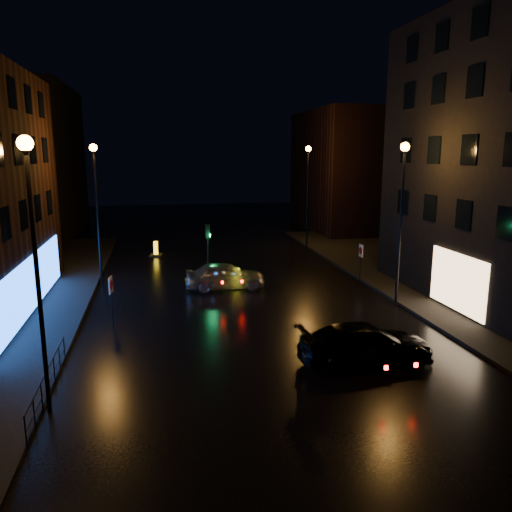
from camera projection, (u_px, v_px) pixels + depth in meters
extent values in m
plane|color=black|center=(278.00, 365.00, 18.89)|extent=(120.00, 120.00, 0.00)
cube|color=black|center=(478.00, 288.00, 29.23)|extent=(12.00, 44.00, 0.15)
cube|color=black|center=(31.00, 161.00, 47.98)|extent=(8.00, 16.00, 14.00)
cube|color=black|center=(346.00, 171.00, 51.25)|extent=(8.00, 14.00, 12.00)
cylinder|color=black|center=(38.00, 288.00, 14.65)|extent=(0.14, 0.14, 8.00)
cylinder|color=black|center=(26.00, 149.00, 13.83)|extent=(0.20, 0.20, 0.25)
sphere|color=orange|center=(25.00, 143.00, 13.80)|extent=(0.44, 0.44, 0.44)
cylinder|color=black|center=(98.00, 218.00, 30.01)|extent=(0.14, 0.14, 8.00)
cylinder|color=black|center=(93.00, 150.00, 29.19)|extent=(0.20, 0.20, 0.25)
sphere|color=orange|center=(93.00, 148.00, 29.16)|extent=(0.44, 0.44, 0.44)
cylinder|color=black|center=(400.00, 230.00, 25.32)|extent=(0.14, 0.14, 8.00)
cylinder|color=black|center=(405.00, 150.00, 24.50)|extent=(0.20, 0.20, 0.25)
sphere|color=orange|center=(405.00, 147.00, 24.47)|extent=(0.44, 0.44, 0.44)
cylinder|color=black|center=(307.00, 201.00, 40.68)|extent=(0.14, 0.14, 8.00)
cylinder|color=black|center=(308.00, 151.00, 39.86)|extent=(0.20, 0.20, 0.25)
sphere|color=orange|center=(308.00, 149.00, 39.83)|extent=(0.44, 0.44, 0.44)
cube|color=black|center=(208.00, 276.00, 32.08)|extent=(1.40, 2.40, 0.12)
cylinder|color=black|center=(208.00, 256.00, 31.81)|extent=(0.12, 0.12, 2.80)
cube|color=black|center=(208.00, 231.00, 31.48)|extent=(0.28, 0.22, 0.90)
cylinder|color=#0CFF59|center=(210.00, 235.00, 31.56)|extent=(0.05, 0.18, 0.18)
cylinder|color=black|center=(47.00, 370.00, 16.20)|extent=(0.05, 6.00, 0.05)
cylinder|color=black|center=(48.00, 383.00, 16.29)|extent=(0.04, 6.00, 0.04)
cylinder|color=black|center=(26.00, 433.00, 13.41)|extent=(0.04, 0.04, 1.00)
cylinder|color=black|center=(48.00, 383.00, 16.29)|extent=(0.04, 0.04, 1.00)
cylinder|color=black|center=(64.00, 348.00, 19.17)|extent=(0.04, 0.04, 1.00)
imported|color=#B6B8BF|center=(225.00, 276.00, 29.26)|extent=(4.70, 2.04, 1.58)
imported|color=black|center=(366.00, 344.00, 18.95)|extent=(5.29, 2.29, 1.52)
cube|color=black|center=(237.00, 285.00, 29.91)|extent=(1.06, 1.39, 0.10)
cube|color=#FFF719|center=(237.00, 277.00, 29.80)|extent=(0.32, 0.24, 1.04)
cube|color=black|center=(237.00, 277.00, 29.80)|extent=(0.31, 0.08, 0.63)
cube|color=black|center=(156.00, 255.00, 38.72)|extent=(1.09, 1.43, 0.11)
cube|color=yellow|center=(156.00, 248.00, 38.61)|extent=(0.33, 0.25, 1.08)
cube|color=black|center=(156.00, 248.00, 38.61)|extent=(0.32, 0.08, 0.65)
cylinder|color=black|center=(112.00, 302.00, 22.92)|extent=(0.06, 0.06, 2.26)
cube|color=white|center=(111.00, 285.00, 22.76)|extent=(0.15, 0.57, 0.77)
cylinder|color=#B20C0C|center=(111.00, 285.00, 22.76)|extent=(0.10, 0.45, 0.45)
cylinder|color=black|center=(360.00, 264.00, 30.73)|extent=(0.06, 0.06, 2.28)
cube|color=white|center=(361.00, 251.00, 30.56)|extent=(0.06, 0.57, 0.78)
cylinder|color=#B20C0C|center=(361.00, 251.00, 30.55)|extent=(0.03, 0.46, 0.46)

